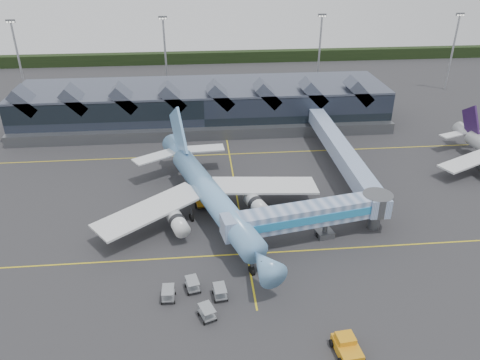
{
  "coord_description": "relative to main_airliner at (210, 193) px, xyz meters",
  "views": [
    {
      "loc": [
        -6.4,
        -64.52,
        42.64
      ],
      "look_at": [
        0.29,
        6.35,
        5.0
      ],
      "focal_mm": 35.0,
      "sensor_mm": 36.0,
      "label": 1
    }
  ],
  "objects": [
    {
      "name": "tree_line_far",
      "position": [
        5.07,
        106.6,
        -2.3
      ],
      "size": [
        260.0,
        4.0,
        4.0
      ],
      "primitive_type": "cube",
      "color": "black",
      "rests_on": "ground"
    },
    {
      "name": "fuel_truck",
      "position": [
        -1.68,
        6.2,
        -2.39
      ],
      "size": [
        4.13,
        10.25,
        3.41
      ],
      "rotation": [
        0.0,
        0.0,
        0.16
      ],
      "color": "black",
      "rests_on": "ground"
    },
    {
      "name": "main_airliner",
      "position": [
        0.0,
        0.0,
        0.0
      ],
      "size": [
        37.63,
        44.33,
        14.62
      ],
      "rotation": [
        0.0,
        0.0,
        0.32
      ],
      "color": "#6FADE1",
      "rests_on": "ground"
    },
    {
      "name": "terminal",
      "position": [
        0.01,
        43.95,
        0.58
      ],
      "size": [
        90.0,
        22.25,
        12.52
      ],
      "color": "black",
      "rests_on": "ground"
    },
    {
      "name": "pushback_tug",
      "position": [
        14.4,
        -31.13,
        -3.38
      ],
      "size": [
        3.28,
        4.82,
        2.04
      ],
      "rotation": [
        0.0,
        0.0,
        0.1
      ],
      "color": "orange",
      "rests_on": "ground"
    },
    {
      "name": "baggage_carts",
      "position": [
        -2.52,
        -20.85,
        -3.33
      ],
      "size": [
        8.5,
        8.18,
        1.71
      ],
      "rotation": [
        0.0,
        0.0,
        0.12
      ],
      "color": "#96999E",
      "rests_on": "ground"
    },
    {
      "name": "light_masts",
      "position": [
        26.07,
        59.4,
        8.19
      ],
      "size": [
        132.4,
        42.56,
        22.45
      ],
      "color": "#9A9CA2",
      "rests_on": "ground"
    },
    {
      "name": "ground",
      "position": [
        5.07,
        -3.4,
        -4.3
      ],
      "size": [
        260.0,
        260.0,
        0.0
      ],
      "primitive_type": "plane",
      "color": "#2C2B2E",
      "rests_on": "ground"
    },
    {
      "name": "jet_bridge",
      "position": [
        16.65,
        -8.2,
        0.12
      ],
      "size": [
        27.66,
        9.04,
        6.37
      ],
      "rotation": [
        0.0,
        0.0,
        0.2
      ],
      "color": "#6682AA",
      "rests_on": "ground"
    },
    {
      "name": "taxi_stripes",
      "position": [
        5.07,
        6.6,
        -4.29
      ],
      "size": [
        120.0,
        60.0,
        0.01
      ],
      "color": "gold",
      "rests_on": "ground"
    }
  ]
}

